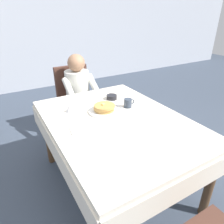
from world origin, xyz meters
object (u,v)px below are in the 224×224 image
chair_diner (75,96)px  plate_breakfast (104,111)px  breakfast_stack (104,108)px  fork_left_of_plate (86,117)px  spoon_near_edge (117,127)px  syrup_pitcher (70,108)px  knife_right_of_plate (122,108)px  cup_coffee (128,103)px  bowl_butter (112,97)px  diner_person (79,90)px  dining_table_main (117,128)px

chair_diner → plate_breakfast: 1.01m
chair_diner → breakfast_stack: bearing=85.4°
fork_left_of_plate → spoon_near_edge: bearing=-145.5°
syrup_pitcher → knife_right_of_plate: 0.49m
cup_coffee → spoon_near_edge: size_ratio=0.75×
bowl_butter → diner_person: bearing=102.6°
chair_diner → syrup_pitcher: 0.93m
cup_coffee → bowl_butter: bearing=97.8°
diner_person → fork_left_of_plate: bearing=72.2°
breakfast_stack → bowl_butter: bearing=47.0°
cup_coffee → syrup_pitcher: 0.55m
knife_right_of_plate → bowl_butter: bearing=-10.0°
dining_table_main → fork_left_of_plate: 0.29m
chair_diner → plate_breakfast: bearing=85.2°
dining_table_main → chair_diner: 1.18m
plate_breakfast → spoon_near_edge: (-0.04, -0.30, -0.01)m
syrup_pitcher → fork_left_of_plate: 0.20m
fork_left_of_plate → chair_diner: bearing=-9.5°
fork_left_of_plate → cup_coffee: bearing=-85.0°
diner_person → bowl_butter: (0.13, -0.60, 0.09)m
cup_coffee → fork_left_of_plate: (-0.44, 0.00, -0.04)m
chair_diner → breakfast_stack: (-0.08, -0.99, 0.25)m
syrup_pitcher → bowl_butter: bearing=8.2°
cup_coffee → syrup_pitcher: bearing=160.6°
plate_breakfast → syrup_pitcher: syrup_pitcher is taller
chair_diner → spoon_near_edge: 1.31m
bowl_butter → dining_table_main: bearing=-114.7°
dining_table_main → breakfast_stack: 0.23m
chair_diner → diner_person: diner_person is taller
plate_breakfast → spoon_near_edge: bearing=-97.2°
bowl_butter → fork_left_of_plate: 0.48m
plate_breakfast → knife_right_of_plate: bearing=-6.0°
dining_table_main → bowl_butter: (0.19, 0.41, 0.11)m
plate_breakfast → bowl_butter: bowl_butter is taller
cup_coffee → plate_breakfast: bearing=174.4°
diner_person → syrup_pitcher: size_ratio=14.00×
chair_diner → diner_person: 0.21m
diner_person → spoon_near_edge: bearing=83.9°
dining_table_main → syrup_pitcher: 0.47m
bowl_butter → spoon_near_edge: bowl_butter is taller
bowl_butter → knife_right_of_plate: size_ratio=0.55×
cup_coffee → bowl_butter: size_ratio=1.03×
diner_person → plate_breakfast: diner_person is taller
syrup_pitcher → spoon_near_edge: syrup_pitcher is taller
dining_table_main → breakfast_stack: (-0.03, 0.18, 0.13)m
dining_table_main → chair_diner: size_ratio=1.64×
diner_person → spoon_near_edge: size_ratio=7.47×
chair_diner → dining_table_main: bearing=87.4°
diner_person → knife_right_of_plate: diner_person is taller
dining_table_main → chair_diner: chair_diner is taller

